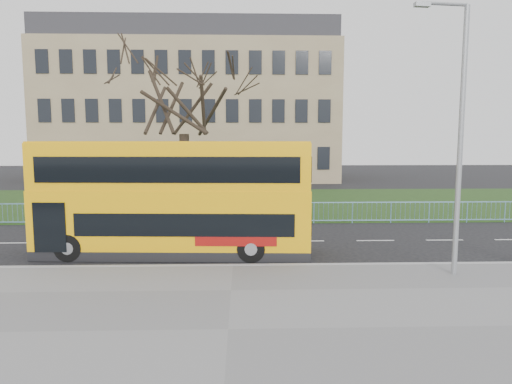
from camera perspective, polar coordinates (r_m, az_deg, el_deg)
The scene contains 9 objects.
ground at distance 16.98m, azimuth -2.80°, elevation -8.07°, with size 120.00×120.00×0.00m, color black.
pavement at distance 10.57m, azimuth -3.49°, elevation -17.03°, with size 80.00×10.50×0.12m, color slate.
kerb at distance 15.47m, azimuth -2.91°, elevation -9.27°, with size 80.00×0.20×0.14m, color #959597.
grass_verge at distance 31.02m, azimuth -2.33°, elevation -1.31°, with size 80.00×15.40×0.08m, color #1D3312.
guard_railing at distance 23.33m, azimuth -2.52°, elevation -2.66°, with size 40.00×0.12×1.10m, color #699CBA, non-canonical shape.
bare_tree at distance 26.66m, azimuth -9.02°, elevation 9.04°, with size 7.55×7.55×10.79m, color black, non-canonical shape.
civic_building at distance 51.78m, azimuth -7.75°, elevation 9.51°, with size 30.00×15.00×14.00m, color #877455.
yellow_bus at distance 17.13m, azimuth -10.25°, elevation -0.41°, with size 10.06×2.86×4.17m.
street_lamp at distance 15.10m, azimuth 23.92°, elevation 7.10°, with size 1.72×0.36×8.13m.
Camera 1 is at (0.32, -16.43, 4.29)m, focal length 32.00 mm.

